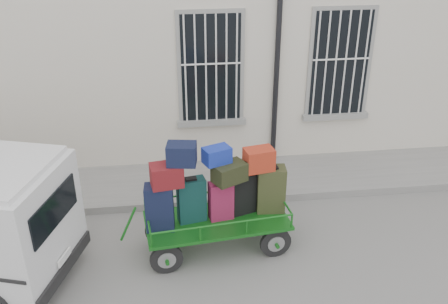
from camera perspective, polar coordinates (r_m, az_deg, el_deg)
ground at (r=8.67m, az=3.39°, el=-10.82°), size 80.00×80.00×0.00m
building at (r=12.52m, az=-0.88°, el=16.27°), size 24.00×5.15×6.00m
sidewalk at (r=10.43m, az=1.26°, el=-3.17°), size 24.00×1.70×0.15m
luggage_cart at (r=8.07m, az=-0.85°, el=-5.29°), size 2.78×1.30×2.07m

